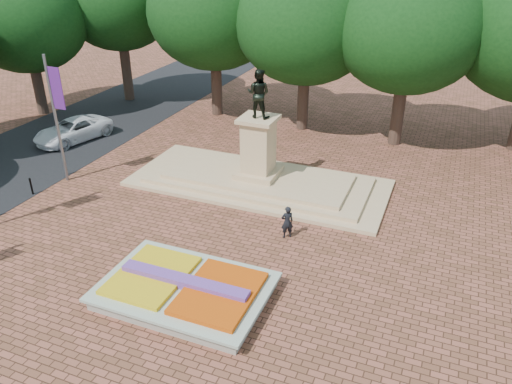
{
  "coord_description": "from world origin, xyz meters",
  "views": [
    {
      "loc": [
        9.15,
        -14.95,
        12.33
      ],
      "look_at": [
        1.81,
        3.18,
        2.2
      ],
      "focal_mm": 35.0,
      "sensor_mm": 36.0,
      "label": 1
    }
  ],
  "objects_px": {
    "monument": "(258,170)",
    "pedestrian": "(287,222)",
    "flower_bed": "(186,289)",
    "van": "(73,130)"
  },
  "relations": [
    {
      "from": "flower_bed",
      "to": "pedestrian",
      "type": "distance_m",
      "value": 5.93
    },
    {
      "from": "flower_bed",
      "to": "monument",
      "type": "height_order",
      "value": "monument"
    },
    {
      "from": "monument",
      "to": "pedestrian",
      "type": "bearing_deg",
      "value": -54.57
    },
    {
      "from": "monument",
      "to": "van",
      "type": "height_order",
      "value": "monument"
    },
    {
      "from": "pedestrian",
      "to": "flower_bed",
      "type": "bearing_deg",
      "value": 32.0
    },
    {
      "from": "van",
      "to": "pedestrian",
      "type": "relative_size",
      "value": 3.31
    },
    {
      "from": "flower_bed",
      "to": "van",
      "type": "bearing_deg",
      "value": 142.31
    },
    {
      "from": "flower_bed",
      "to": "van",
      "type": "height_order",
      "value": "van"
    },
    {
      "from": "monument",
      "to": "pedestrian",
      "type": "height_order",
      "value": "monument"
    },
    {
      "from": "monument",
      "to": "van",
      "type": "distance_m",
      "value": 14.03
    }
  ]
}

